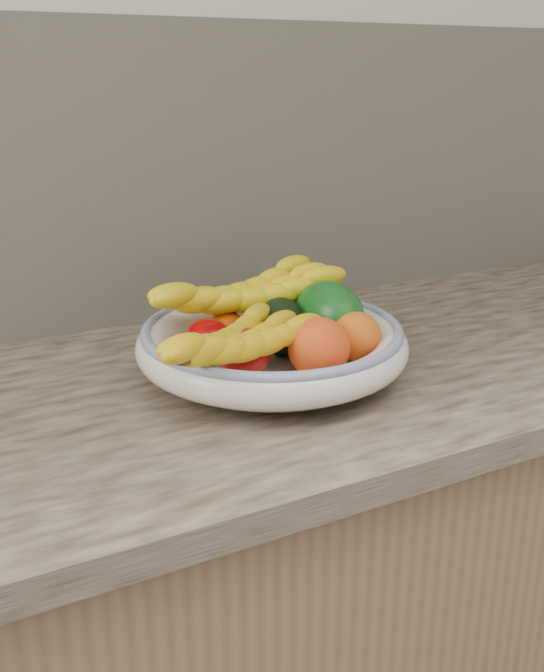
{
  "coord_description": "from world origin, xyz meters",
  "views": [
    {
      "loc": [
        -0.47,
        0.77,
        1.32
      ],
      "look_at": [
        0.0,
        1.66,
        0.96
      ],
      "focal_mm": 40.0,
      "sensor_mm": 36.0,
      "label": 1
    }
  ],
  "objects_px": {
    "green_mango": "(329,313)",
    "banana_bunch_back": "(245,300)",
    "banana_bunch_front": "(236,348)",
    "fruit_bowl": "(272,343)"
  },
  "relations": [
    {
      "from": "green_mango",
      "to": "banana_bunch_back",
      "type": "xyz_separation_m",
      "value": [
        -0.1,
        0.08,
        0.01
      ]
    },
    {
      "from": "banana_bunch_front",
      "to": "fruit_bowl",
      "type": "bearing_deg",
      "value": 11.82
    },
    {
      "from": "fruit_bowl",
      "to": "banana_bunch_front",
      "type": "height_order",
      "value": "banana_bunch_front"
    },
    {
      "from": "green_mango",
      "to": "banana_bunch_back",
      "type": "distance_m",
      "value": 0.13
    },
    {
      "from": "fruit_bowl",
      "to": "banana_bunch_front",
      "type": "distance_m",
      "value": 0.12
    },
    {
      "from": "green_mango",
      "to": "banana_bunch_back",
      "type": "bearing_deg",
      "value": 137.94
    },
    {
      "from": "fruit_bowl",
      "to": "green_mango",
      "type": "relative_size",
      "value": 2.92
    },
    {
      "from": "banana_bunch_front",
      "to": "green_mango",
      "type": "bearing_deg",
      "value": -3.06
    },
    {
      "from": "banana_bunch_back",
      "to": "fruit_bowl",
      "type": "bearing_deg",
      "value": -99.58
    },
    {
      "from": "fruit_bowl",
      "to": "green_mango",
      "type": "bearing_deg",
      "value": 7.09
    }
  ]
}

